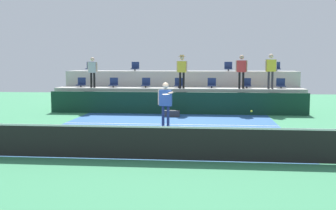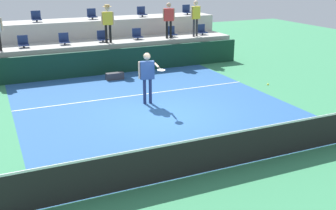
# 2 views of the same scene
# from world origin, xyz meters

# --- Properties ---
(ground_plane) EXTENTS (40.00, 40.00, 0.00)m
(ground_plane) POSITION_xyz_m (0.00, 0.00, 0.00)
(ground_plane) COLOR #388456
(court_inner_paint) EXTENTS (9.00, 10.00, 0.01)m
(court_inner_paint) POSITION_xyz_m (0.00, 1.00, 0.00)
(court_inner_paint) COLOR #285693
(court_inner_paint) RESTS_ON ground_plane
(court_service_line) EXTENTS (9.00, 0.06, 0.00)m
(court_service_line) POSITION_xyz_m (0.00, 2.40, 0.01)
(court_service_line) COLOR white
(court_service_line) RESTS_ON ground_plane
(tennis_net) EXTENTS (10.48, 0.08, 1.07)m
(tennis_net) POSITION_xyz_m (0.00, -4.00, 0.50)
(tennis_net) COLOR black
(tennis_net) RESTS_ON ground_plane
(sponsor_backboard) EXTENTS (13.00, 0.16, 1.10)m
(sponsor_backboard) POSITION_xyz_m (0.00, 6.00, 0.55)
(sponsor_backboard) COLOR #0F3323
(sponsor_backboard) RESTS_ON ground_plane
(seating_tier_lower) EXTENTS (13.00, 1.80, 1.25)m
(seating_tier_lower) POSITION_xyz_m (0.00, 7.30, 0.62)
(seating_tier_lower) COLOR #ADAAA3
(seating_tier_lower) RESTS_ON ground_plane
(seating_tier_upper) EXTENTS (13.00, 1.80, 2.10)m
(seating_tier_upper) POSITION_xyz_m (0.00, 9.10, 1.05)
(seating_tier_upper) COLOR #ADAAA3
(seating_tier_upper) RESTS_ON ground_plane
(stadium_chair_lower_left) EXTENTS (0.44, 0.40, 0.52)m
(stadium_chair_lower_left) POSITION_xyz_m (-3.51, 7.23, 1.46)
(stadium_chair_lower_left) COLOR #2D2D33
(stadium_chair_lower_left) RESTS_ON seating_tier_lower
(stadium_chair_lower_mid_left) EXTENTS (0.44, 0.40, 0.52)m
(stadium_chair_lower_mid_left) POSITION_xyz_m (-1.74, 7.23, 1.46)
(stadium_chair_lower_mid_left) COLOR #2D2D33
(stadium_chair_lower_mid_left) RESTS_ON seating_tier_lower
(stadium_chair_lower_center) EXTENTS (0.44, 0.40, 0.52)m
(stadium_chair_lower_center) POSITION_xyz_m (0.02, 7.23, 1.46)
(stadium_chair_lower_center) COLOR #2D2D33
(stadium_chair_lower_center) RESTS_ON seating_tier_lower
(stadium_chair_lower_mid_right) EXTENTS (0.44, 0.40, 0.52)m
(stadium_chair_lower_mid_right) POSITION_xyz_m (1.76, 7.23, 1.46)
(stadium_chair_lower_mid_right) COLOR #2D2D33
(stadium_chair_lower_mid_right) RESTS_ON seating_tier_lower
(stadium_chair_lower_right) EXTENTS (0.44, 0.40, 0.52)m
(stadium_chair_lower_right) POSITION_xyz_m (3.57, 7.23, 1.46)
(stadium_chair_lower_right) COLOR #2D2D33
(stadium_chair_lower_right) RESTS_ON seating_tier_lower
(stadium_chair_lower_far_right) EXTENTS (0.44, 0.40, 0.52)m
(stadium_chair_lower_far_right) POSITION_xyz_m (5.32, 7.23, 1.46)
(stadium_chair_lower_far_right) COLOR #2D2D33
(stadium_chair_lower_far_right) RESTS_ON seating_tier_lower
(stadium_chair_upper_left) EXTENTS (0.44, 0.40, 0.52)m
(stadium_chair_upper_left) POSITION_xyz_m (-2.65, 9.03, 2.31)
(stadium_chair_upper_left) COLOR #2D2D33
(stadium_chair_upper_left) RESTS_ON seating_tier_upper
(stadium_chair_upper_center) EXTENTS (0.44, 0.40, 0.52)m
(stadium_chair_upper_center) POSITION_xyz_m (0.03, 9.03, 2.31)
(stadium_chair_upper_center) COLOR #2D2D33
(stadium_chair_upper_center) RESTS_ON seating_tier_upper
(stadium_chair_upper_right) EXTENTS (0.44, 0.40, 0.52)m
(stadium_chair_upper_right) POSITION_xyz_m (2.68, 9.03, 2.31)
(stadium_chair_upper_right) COLOR #2D2D33
(stadium_chair_upper_right) RESTS_ON seating_tier_upper
(stadium_chair_upper_far_right) EXTENTS (0.44, 0.40, 0.52)m
(stadium_chair_upper_far_right) POSITION_xyz_m (5.33, 9.03, 2.31)
(stadium_chair_upper_far_right) COLOR #2D2D33
(stadium_chair_upper_far_right) RESTS_ON seating_tier_upper
(tennis_player) EXTENTS (0.62, 1.30, 1.81)m
(tennis_player) POSITION_xyz_m (-0.04, 1.29, 1.12)
(tennis_player) COLOR navy
(tennis_player) RESTS_ON ground_plane
(spectator_with_hat) EXTENTS (0.59, 0.48, 1.73)m
(spectator_with_hat) POSITION_xyz_m (0.21, 6.85, 2.31)
(spectator_with_hat) COLOR black
(spectator_with_hat) RESTS_ON seating_tier_lower
(spectator_in_grey) EXTENTS (0.60, 0.26, 1.71)m
(spectator_in_grey) POSITION_xyz_m (3.26, 6.85, 2.29)
(spectator_in_grey) COLOR black
(spectator_in_grey) RESTS_ON seating_tier_lower
(spectator_leaning_on_rail) EXTENTS (0.61, 0.28, 1.77)m
(spectator_leaning_on_rail) POSITION_xyz_m (4.73, 6.85, 2.33)
(spectator_leaning_on_rail) COLOR #2D2D33
(spectator_leaning_on_rail) RESTS_ON seating_tier_lower
(tennis_ball) EXTENTS (0.07, 0.07, 0.07)m
(tennis_ball) POSITION_xyz_m (3.01, -1.38, 1.04)
(tennis_ball) COLOR #CCE033
(equipment_bag) EXTENTS (0.76, 0.28, 0.30)m
(equipment_bag) POSITION_xyz_m (-0.14, 4.91, 0.15)
(equipment_bag) COLOR #333338
(equipment_bag) RESTS_ON ground_plane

